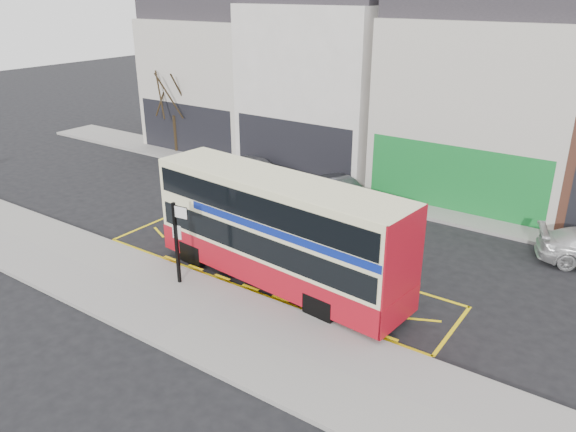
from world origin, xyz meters
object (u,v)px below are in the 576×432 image
Objects in this scene: street_tree_right at (472,131)px; bus_stop_post at (178,236)px; car_silver at (256,168)px; street_tree_left at (172,82)px; double_decker_bus at (278,230)px; car_grey at (341,190)px.

bus_stop_post is at bearing -112.34° from street_tree_right.
car_silver is 8.44m from street_tree_left.
street_tree_left reaches higher than street_tree_right.
double_decker_bus is 2.70× the size of car_silver.
street_tree_right is (18.12, 1.22, -0.76)m from street_tree_left.
double_decker_bus is 11.77m from street_tree_right.
car_silver is 0.68× the size of street_tree_right.
street_tree_right is at bearing -83.32° from car_silver.
car_grey is 13.71m from street_tree_left.
bus_stop_post is 17.73m from street_tree_left.
car_silver is at bearing -166.94° from street_tree_right.
double_decker_bus reaches higher than car_grey.
street_tree_right reaches higher than bus_stop_post.
street_tree_left reaches higher than bus_stop_post.
bus_stop_post is 0.81× the size of car_silver.
car_grey is (-2.25, 8.36, -1.45)m from double_decker_bus.
car_grey is 0.69× the size of street_tree_right.
car_grey is (5.62, -0.47, -0.02)m from car_silver.
street_tree_left is at bearing 129.32° from bus_stop_post.
car_silver is 5.64m from car_grey.
car_silver is 11.40m from street_tree_right.
double_decker_bus is 2.68× the size of car_grey.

